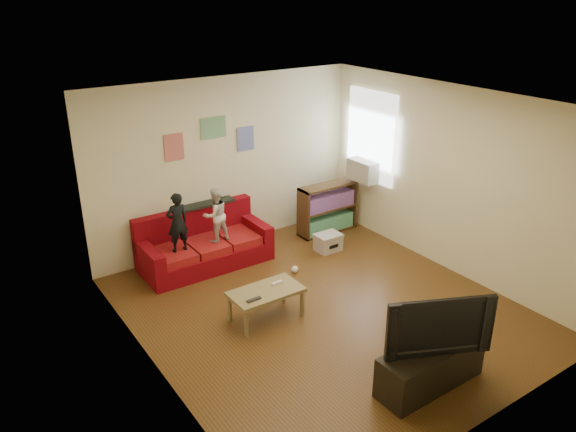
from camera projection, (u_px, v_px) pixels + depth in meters
room_shell at (325, 214)px, 6.83m from camera, size 4.52×5.02×2.72m
sofa at (203, 246)px, 8.45m from camera, size 1.92×0.88×0.85m
child_a at (177, 222)px, 7.88m from camera, size 0.32×0.21×0.87m
child_b at (215, 215)px, 8.20m from camera, size 0.42×0.34×0.82m
coffee_table at (266, 294)px, 7.01m from camera, size 0.91×0.50×0.41m
remote at (254, 300)px, 6.76m from camera, size 0.19×0.05×0.02m
game_controller at (277, 283)px, 7.12m from camera, size 0.14×0.04×0.03m
bookshelf at (327, 211)px, 9.52m from camera, size 1.06×0.32×0.85m
window at (371, 136)px, 9.13m from camera, size 0.04×1.08×1.48m
ac_unit at (364, 171)px, 9.28m from camera, size 0.28×0.55×0.35m
artwork_left at (174, 147)px, 8.12m from camera, size 0.30×0.01×0.40m
artwork_center at (213, 128)px, 8.38m from camera, size 0.42×0.01×0.32m
artwork_right at (246, 139)px, 8.77m from camera, size 0.30×0.01×0.38m
file_box at (328, 242)px, 8.91m from camera, size 0.41×0.31×0.28m
tv_stand at (430, 367)px, 5.88m from camera, size 1.24×0.42×0.46m
television at (436, 322)px, 5.67m from camera, size 1.08×0.61×0.65m
tissue at (295, 269)px, 8.26m from camera, size 0.13×0.13×0.10m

